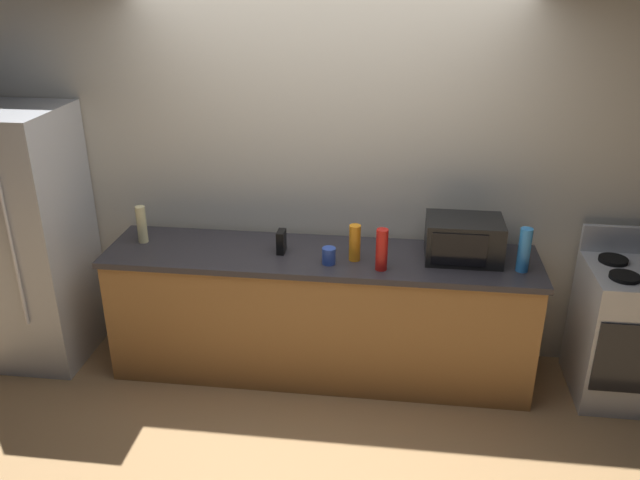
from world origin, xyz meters
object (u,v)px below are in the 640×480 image
cordless_phone (281,242)px  bottle_dish_soap (355,243)px  refrigerator (26,238)px  bottle_hand_soap (142,224)px  microwave (464,239)px  bottle_spray_cleaner (524,250)px  mug_blue (329,256)px  bottle_hot_sauce (382,250)px  stove_range (627,332)px

cordless_phone → bottle_dish_soap: (0.48, -0.06, 0.04)m
refrigerator → cordless_phone: 1.80m
bottle_hand_soap → bottle_dish_soap: bottle_hand_soap is taller
bottle_hand_soap → bottle_dish_soap: size_ratio=1.07×
microwave → bottle_spray_cleaner: 0.38m
bottle_spray_cleaner → mug_blue: bottle_spray_cleaner is taller
refrigerator → microwave: (2.97, 0.05, 0.13)m
bottle_hot_sauce → mug_blue: bearing=173.2°
refrigerator → bottle_spray_cleaner: bearing=-1.5°
stove_range → cordless_phone: stove_range is taller
stove_range → bottle_dish_soap: (-1.77, -0.06, 0.56)m
refrigerator → bottle_hot_sauce: (2.45, -0.18, 0.13)m
bottle_hand_soap → microwave: bearing=0.0°
refrigerator → bottle_hand_soap: 0.84m
bottle_hand_soap → bottle_hot_sauce: bottle_hot_sauce is taller
cordless_phone → bottle_dish_soap: 0.49m
microwave → bottle_dish_soap: microwave is taller
stove_range → microwave: microwave is taller
bottle_hot_sauce → bottle_dish_soap: (-0.17, 0.12, -0.01)m
microwave → bottle_spray_cleaner: size_ratio=1.70×
refrigerator → stove_range: bearing=0.0°
mug_blue → microwave: bearing=12.3°
stove_range → bottle_hot_sauce: size_ratio=4.03×
cordless_phone → bottle_dish_soap: bottle_dish_soap is taller
stove_range → cordless_phone: (-2.25, -0.00, 0.51)m
bottle_dish_soap → mug_blue: bearing=-153.8°
cordless_phone → mug_blue: 0.35m
microwave → bottle_hand_soap: (-2.13, -0.00, -0.01)m
microwave → bottle_dish_soap: bearing=-171.2°
refrigerator → cordless_phone: (1.80, -0.00, 0.07)m
bottle_hand_soap → bottle_hot_sauce: 1.64m
refrigerator → bottle_dish_soap: 2.28m
bottle_dish_soap → bottle_spray_cleaner: 1.04m
stove_range → bottle_dish_soap: size_ratio=4.53×
cordless_phone → mug_blue: bearing=-21.8°
refrigerator → bottle_dish_soap: bearing=-1.5°
cordless_phone → bottle_spray_cleaner: size_ratio=0.53×
bottle_hand_soap → bottle_dish_soap: (1.45, -0.11, -0.01)m
stove_range → bottle_hand_soap: (-3.22, 0.05, 0.57)m
stove_range → bottle_dish_soap: bottle_dish_soap is taller
stove_range → mug_blue: 1.99m
refrigerator → mug_blue: size_ratio=16.61×
stove_range → cordless_phone: 2.31m
bottle_hot_sauce → refrigerator: bearing=175.9°
bottle_hot_sauce → bottle_spray_cleaner: bearing=5.9°
microwave → bottle_hot_sauce: size_ratio=1.79×
bottle_hand_soap → bottle_dish_soap: bearing=-4.2°
stove_range → bottle_hand_soap: bottle_hand_soap is taller
refrigerator → bottle_hot_sauce: bearing=-4.1°
stove_range → bottle_dish_soap: 1.86m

